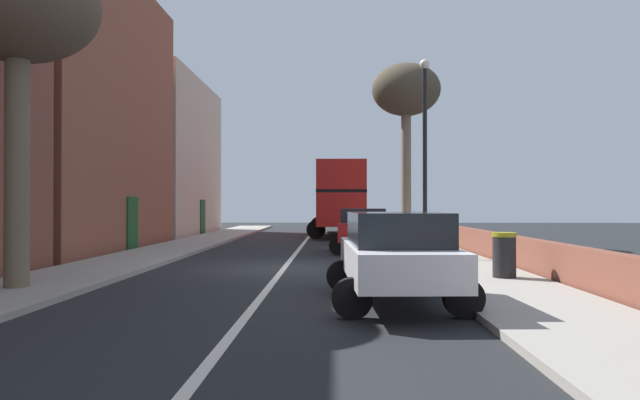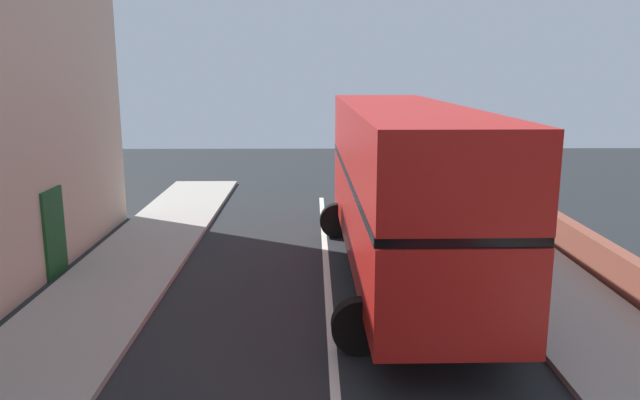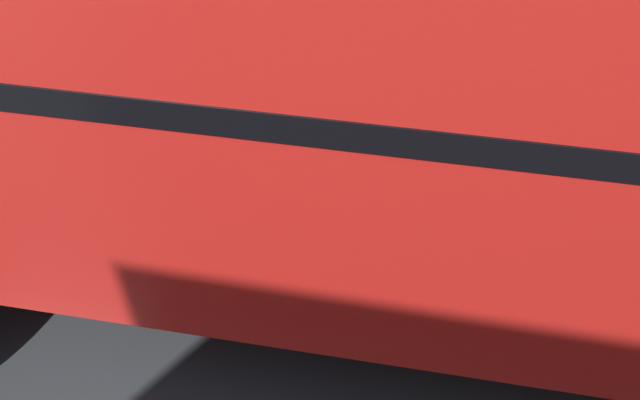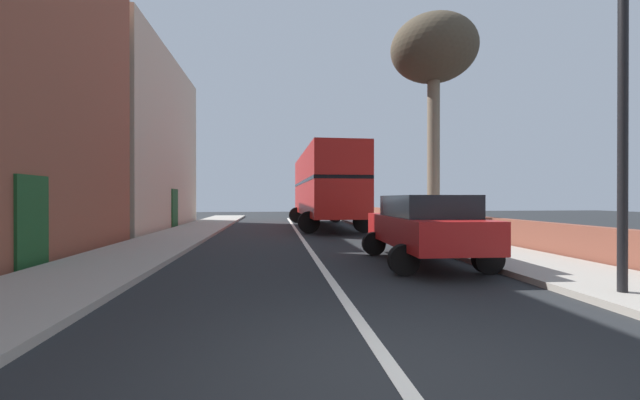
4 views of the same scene
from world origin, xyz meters
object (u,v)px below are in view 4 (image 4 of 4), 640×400
Objects in this scene: double_decker_bus at (324,185)px; street_tree_right_3 at (434,54)px; parked_car_red_right_0 at (424,225)px; lamppost_right at (623,55)px.

street_tree_right_3 reaches higher than double_decker_bus.
street_tree_right_3 is at bearing 63.34° from parked_car_red_right_0.
parked_car_red_right_0 is at bearing -86.20° from double_decker_bus.
parked_car_red_right_0 is 7.66m from street_tree_right_3.
street_tree_right_3 is at bearing 87.13° from lamppost_right.
double_decker_bus is at bearing 111.38° from street_tree_right_3.
street_tree_right_3 is (2.99, -7.64, 4.49)m from double_decker_bus.
double_decker_bus is 2.50× the size of parked_car_red_right_0.
lamppost_right is at bearing -80.45° from double_decker_bus.
double_decker_bus is 12.12m from parked_car_red_right_0.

